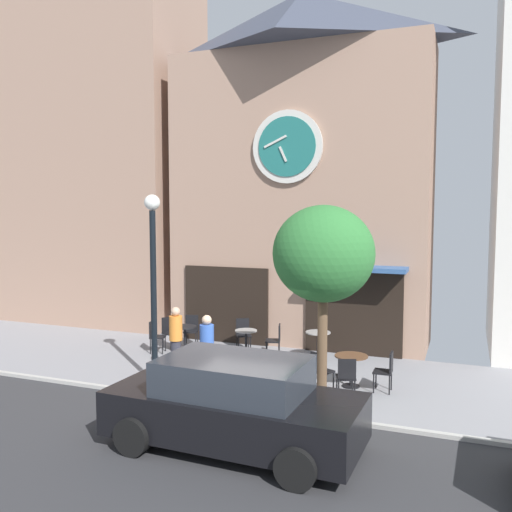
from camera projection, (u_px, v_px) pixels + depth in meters
The scene contains 20 objects.
ground_plane at pixel (237, 420), 10.59m from camera, with size 29.37×11.12×0.13m.
clock_building at pixel (300, 165), 16.69m from camera, with size 7.73×3.76×10.47m.
neighbor_building_left at pixel (101, 134), 20.00m from camera, with size 6.87×3.80×13.56m.
street_lamp at pixel (154, 289), 12.54m from camera, with size 0.36×0.36×4.37m.
street_tree at pixel (323, 255), 10.89m from camera, with size 2.05×1.84×4.13m.
cafe_table_center_right at pixel (185, 335), 15.35m from camera, with size 0.66×0.66×0.77m.
cafe_table_center at pixel (246, 340), 14.93m from camera, with size 0.60×0.60×0.75m.
cafe_table_center_left at pixel (318, 341), 14.70m from camera, with size 0.67×0.67×0.76m.
cafe_table_leftmost at pixel (351, 364), 12.45m from camera, with size 0.76×0.76×0.73m.
cafe_chair_near_tree at pixel (387, 369), 12.09m from camera, with size 0.40×0.40×0.90m.
cafe_chair_curbside at pixel (346, 375), 11.62m from camera, with size 0.51×0.51×0.90m.
cafe_chair_mid_row at pixel (320, 368), 12.10m from camera, with size 0.55×0.55×0.90m.
cafe_chair_facing_wall at pixel (243, 332), 15.70m from camera, with size 0.55×0.55×0.90m.
cafe_chair_right_end at pixel (276, 338), 14.95m from camera, with size 0.50×0.50×0.90m.
cafe_chair_facing_street at pixel (155, 334), 15.42m from camera, with size 0.50×0.50×0.90m.
cafe_chair_by_entrance at pixel (169, 330), 15.94m from camera, with size 0.51×0.51×0.90m.
cafe_chair_near_lamp at pixel (191, 328), 16.19m from camera, with size 0.50×0.50×0.90m.
pedestrian_blue at pixel (207, 350), 12.35m from camera, with size 0.34×0.34×1.67m.
pedestrian_orange at pixel (176, 340), 13.35m from camera, with size 0.42×0.42×1.67m.
parked_car_black at pixel (234, 404), 9.22m from camera, with size 4.36×2.14×1.55m.
Camera 1 is at (4.04, -9.96, 4.05)m, focal length 38.45 mm.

